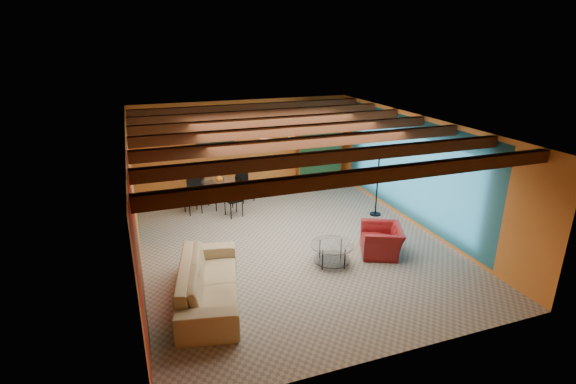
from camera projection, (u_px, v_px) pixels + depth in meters
name	position (u px, v px, depth m)	size (l,w,h in m)	color
room	(289.00, 140.00, 9.19)	(6.52, 8.01, 2.71)	gray
sofa	(209.00, 282.00, 7.60)	(2.52, 0.98, 0.73)	tan
armchair	(382.00, 240.00, 9.28)	(0.95, 0.83, 0.62)	maroon
coffee_table	(332.00, 254.00, 8.87)	(0.89, 0.89, 0.46)	white
dining_table	(220.00, 189.00, 11.79)	(1.97, 1.97, 1.02)	silver
armoire	(316.00, 150.00, 13.50)	(1.23, 0.61, 2.16)	brown
floor_lamp	(378.00, 182.00, 11.12)	(0.36, 0.36, 1.81)	black
ceiling_fan	(291.00, 141.00, 9.09)	(1.50, 1.50, 0.44)	#472614
painting	(215.00, 138.00, 12.55)	(1.05, 0.03, 0.65)	black
potted_plant	(317.00, 107.00, 13.05)	(0.46, 0.40, 0.51)	#26661E
vase	(219.00, 168.00, 11.59)	(0.18, 0.18, 0.19)	orange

